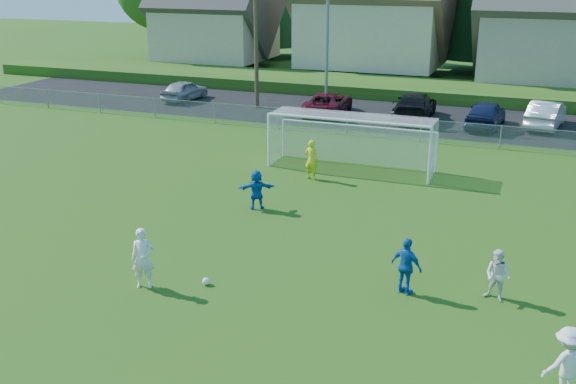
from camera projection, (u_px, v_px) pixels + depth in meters
name	position (u px, v px, depth m)	size (l,w,h in m)	color
ground	(170.00, 344.00, 16.48)	(160.00, 160.00, 0.00)	#193D0C
asphalt_lot	(404.00, 117.00, 40.76)	(60.00, 60.00, 0.00)	black
grass_embankment	(427.00, 90.00, 47.25)	(70.00, 6.00, 0.80)	#1E420F
soccer_ball	(206.00, 281.00, 19.49)	(0.22, 0.22, 0.22)	white
player_white_a	(143.00, 258.00, 19.13)	(0.65, 0.43, 1.78)	silver
player_white_b	(498.00, 276.00, 18.41)	(0.72, 0.56, 1.49)	silver
player_white_c	(567.00, 364.00, 14.20)	(1.08, 0.62, 1.67)	silver
player_blue_a	(407.00, 266.00, 18.76)	(0.97, 0.41, 1.66)	#1154A8
player_blue_b	(257.00, 190.00, 25.36)	(1.40, 0.45, 1.51)	#1154A8
goalkeeper	(312.00, 160.00, 28.84)	(0.63, 0.41, 1.73)	yellow
car_a	(184.00, 90.00, 45.58)	(1.61, 4.00, 1.36)	#929498
car_c	(328.00, 103.00, 41.28)	(2.32, 5.04, 1.40)	#4D0818
car_d	(415.00, 106.00, 40.11)	(2.21, 5.43, 1.58)	black
car_e	(486.00, 114.00, 38.01)	(1.84, 4.56, 1.55)	#121C40
car_f	(546.00, 114.00, 37.96)	(1.62, 4.64, 1.53)	silver
soccer_goal	(353.00, 133.00, 30.12)	(7.42, 1.90, 2.50)	white
chainlink_fence	(383.00, 127.00, 35.70)	(52.06, 0.06, 1.20)	gray
streetlight	(328.00, 35.00, 39.39)	(1.38, 0.18, 9.00)	slate
utility_pole	(256.00, 26.00, 41.90)	(1.60, 0.26, 10.00)	#473321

